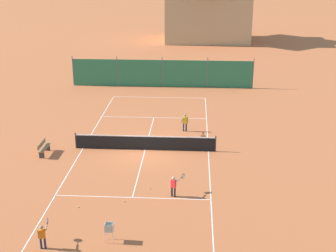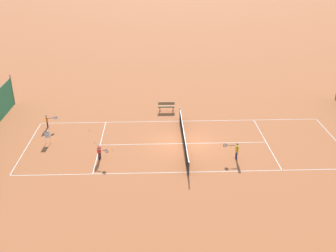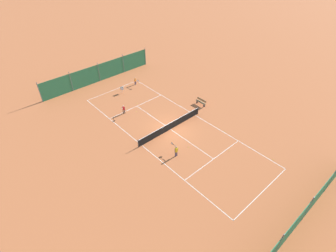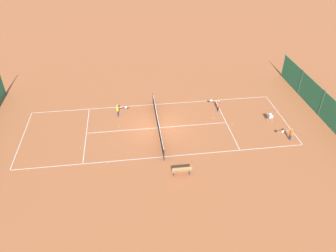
% 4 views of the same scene
% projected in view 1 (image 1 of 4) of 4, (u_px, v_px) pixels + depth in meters
% --- Properties ---
extents(ground_plane, '(600.00, 600.00, 0.00)m').
position_uv_depth(ground_plane, '(145.00, 150.00, 30.43)').
color(ground_plane, '#B25B33').
extents(court_line_markings, '(8.25, 23.85, 0.01)m').
position_uv_depth(court_line_markings, '(145.00, 150.00, 30.43)').
color(court_line_markings, white).
rests_on(court_line_markings, ground).
extents(tennis_net, '(9.18, 0.08, 1.06)m').
position_uv_depth(tennis_net, '(145.00, 143.00, 30.26)').
color(tennis_net, '#2D2D2D').
rests_on(tennis_net, ground).
extents(windscreen_fence_far, '(17.28, 0.08, 2.90)m').
position_uv_depth(windscreen_fence_far, '(162.00, 73.00, 44.51)').
color(windscreen_fence_far, '#2D754C').
rests_on(windscreen_fence_far, ground).
extents(player_far_service, '(0.74, 0.85, 1.15)m').
position_uv_depth(player_far_service, '(174.00, 185.00, 24.35)').
color(player_far_service, black).
rests_on(player_far_service, ground).
extents(player_far_baseline, '(0.44, 1.06, 1.29)m').
position_uv_depth(player_far_baseline, '(185.00, 121.00, 33.34)').
color(player_far_baseline, '#23284C').
rests_on(player_far_baseline, ground).
extents(player_near_baseline, '(0.38, 0.99, 1.13)m').
position_uv_depth(player_near_baseline, '(43.00, 234.00, 20.03)').
color(player_near_baseline, '#23284C').
rests_on(player_near_baseline, ground).
extents(tennis_ball_alley_right, '(0.07, 0.07, 0.07)m').
position_uv_depth(tennis_ball_alley_right, '(133.00, 151.00, 30.09)').
color(tennis_ball_alley_right, '#CCE033').
rests_on(tennis_ball_alley_right, ground).
extents(tennis_ball_mid_court, '(0.07, 0.07, 0.07)m').
position_uv_depth(tennis_ball_mid_court, '(124.00, 201.00, 24.01)').
color(tennis_ball_mid_court, '#CCE033').
rests_on(tennis_ball_mid_court, ground).
extents(tennis_ball_far_corner, '(0.07, 0.07, 0.07)m').
position_uv_depth(tennis_ball_far_corner, '(159.00, 130.00, 33.69)').
color(tennis_ball_far_corner, '#CCE033').
rests_on(tennis_ball_far_corner, ground).
extents(tennis_ball_by_net_left, '(0.07, 0.07, 0.07)m').
position_uv_depth(tennis_ball_by_net_left, '(127.00, 115.00, 36.84)').
color(tennis_ball_by_net_left, '#CCE033').
rests_on(tennis_ball_by_net_left, ground).
extents(tennis_ball_service_box, '(0.07, 0.07, 0.07)m').
position_uv_depth(tennis_ball_service_box, '(108.00, 101.00, 40.47)').
color(tennis_ball_service_box, '#CCE033').
rests_on(tennis_ball_service_box, ground).
extents(tennis_ball_near_corner, '(0.07, 0.07, 0.07)m').
position_uv_depth(tennis_ball_near_corner, '(150.00, 188.00, 25.32)').
color(tennis_ball_near_corner, '#CCE033').
rests_on(tennis_ball_near_corner, ground).
extents(tennis_ball_by_net_right, '(0.07, 0.07, 0.07)m').
position_uv_depth(tennis_ball_by_net_right, '(95.00, 125.00, 34.79)').
color(tennis_ball_by_net_right, '#CCE033').
rests_on(tennis_ball_by_net_right, ground).
extents(tennis_ball_alley_left, '(0.07, 0.07, 0.07)m').
position_uv_depth(tennis_ball_alley_left, '(78.00, 207.00, 23.46)').
color(tennis_ball_alley_left, '#CCE033').
rests_on(tennis_ball_alley_left, ground).
extents(ball_hopper, '(0.36, 0.36, 0.89)m').
position_uv_depth(ball_hopper, '(109.00, 228.00, 20.49)').
color(ball_hopper, '#B7B7BC').
rests_on(ball_hopper, ground).
extents(courtside_bench, '(0.36, 1.50, 0.84)m').
position_uv_depth(courtside_bench, '(44.00, 148.00, 29.59)').
color(courtside_bench, olive).
rests_on(courtside_bench, ground).
extents(alpine_chalet, '(13.00, 10.00, 11.20)m').
position_uv_depth(alpine_chalet, '(208.00, 0.00, 67.37)').
color(alpine_chalet, tan).
rests_on(alpine_chalet, ground).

